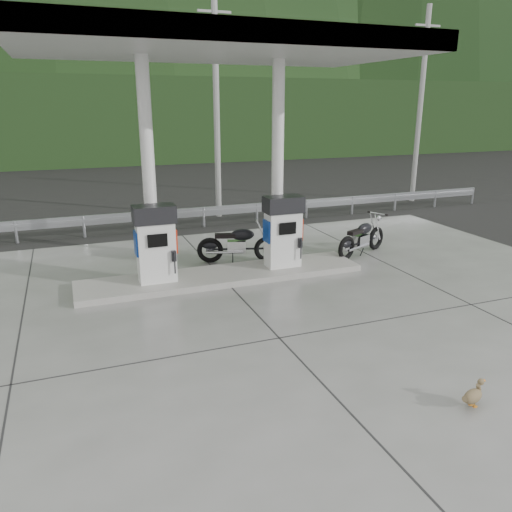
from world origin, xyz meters
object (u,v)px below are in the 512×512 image
object	(u,v)px
gas_pump_right	(283,232)
gas_pump_left	(156,244)
motorcycle_right	(362,238)
motorcycle_left	(239,244)
duck	(473,397)

from	to	relation	value
gas_pump_right	gas_pump_left	bearing A→B (deg)	180.00
motorcycle_right	gas_pump_left	bearing A→B (deg)	161.44
gas_pump_left	gas_pump_right	bearing A→B (deg)	0.00
gas_pump_right	motorcycle_left	distance (m)	1.52
motorcycle_left	duck	world-z (taller)	motorcycle_left
gas_pump_left	motorcycle_right	world-z (taller)	gas_pump_left
motorcycle_left	duck	bearing A→B (deg)	-66.35
motorcycle_left	motorcycle_right	world-z (taller)	motorcycle_left
gas_pump_right	duck	bearing A→B (deg)	-89.16
gas_pump_right	duck	size ratio (longest dim) A/B	3.93
gas_pump_right	motorcycle_right	world-z (taller)	gas_pump_right
gas_pump_left	motorcycle_left	distance (m)	2.74
motorcycle_right	duck	bearing A→B (deg)	-134.72
motorcycle_right	gas_pump_right	bearing A→B (deg)	168.00
gas_pump_left	duck	xyz separation A→B (m)	(3.29, -6.48, -0.89)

